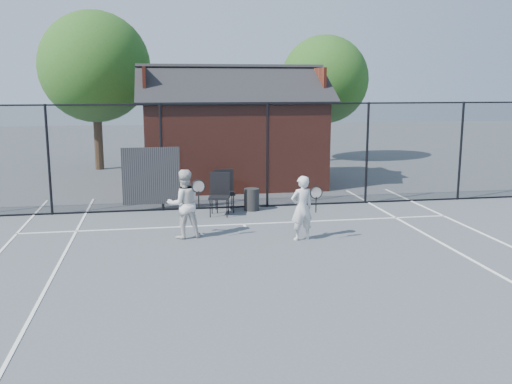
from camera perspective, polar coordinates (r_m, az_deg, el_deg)
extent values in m
plane|color=#4C5157|center=(11.68, 1.01, -6.77)|extent=(80.00, 80.00, 0.00)
cube|color=white|center=(14.53, -1.23, -3.23)|extent=(11.00, 0.06, 0.01)
cube|color=white|center=(9.81, -21.31, -10.99)|extent=(0.06, 18.00, 0.01)
cube|color=white|center=(11.45, 23.93, -8.06)|extent=(0.06, 18.00, 0.01)
cube|color=white|center=(14.39, -1.14, -3.38)|extent=(0.06, 0.30, 0.01)
cylinder|color=black|center=(16.32, -20.03, 3.00)|extent=(0.07, 0.07, 3.00)
cylinder|color=black|center=(16.07, -9.43, 3.39)|extent=(0.07, 0.07, 3.00)
cylinder|color=black|center=(16.37, 1.15, 3.67)|extent=(0.07, 0.07, 3.00)
cylinder|color=black|center=(17.19, 11.04, 3.82)|extent=(0.07, 0.07, 3.00)
cylinder|color=black|center=(18.47, 19.78, 3.85)|extent=(0.07, 0.07, 3.00)
cylinder|color=black|center=(16.09, -2.37, 8.79)|extent=(22.00, 0.04, 0.04)
cylinder|color=black|center=(16.45, -2.29, -1.49)|extent=(22.00, 0.04, 0.04)
cube|color=black|center=(16.21, -2.33, 3.59)|extent=(22.00, 3.00, 0.01)
cube|color=black|center=(16.12, -10.44, 1.59)|extent=(1.60, 0.04, 1.60)
cube|color=maroon|center=(20.21, -2.43, 5.01)|extent=(6.00, 4.00, 3.00)
cube|color=black|center=(19.12, -2.08, 10.79)|extent=(6.50, 2.36, 1.32)
cube|color=black|center=(21.10, -2.83, 10.78)|extent=(6.50, 2.36, 1.32)
cube|color=maroon|center=(19.94, -11.06, 10.60)|extent=(0.10, 2.80, 1.06)
cube|color=maroon|center=(20.70, 5.79, 10.74)|extent=(0.10, 2.80, 1.06)
cylinder|color=#2F2112|center=(24.66, -15.48, 5.11)|extent=(0.36, 0.36, 2.52)
sphere|color=#1D4714|center=(24.56, -15.83, 11.95)|extent=(4.48, 4.48, 4.48)
cylinder|color=#2F2112|center=(26.66, 6.76, 5.51)|extent=(0.36, 0.36, 2.23)
sphere|color=#1D4714|center=(26.56, 6.89, 11.11)|extent=(3.97, 3.97, 3.97)
imported|color=silver|center=(13.00, 4.60, -1.61)|extent=(0.61, 0.47, 1.48)
torus|color=black|center=(12.70, 6.04, -0.05)|extent=(0.29, 0.02, 0.29)
cylinder|color=black|center=(12.76, 6.02, -1.28)|extent=(0.03, 0.03, 0.36)
imported|color=silver|center=(13.23, -7.23, -1.18)|extent=(0.88, 0.74, 1.60)
torus|color=black|center=(12.85, -5.78, 0.57)|extent=(0.31, 0.03, 0.31)
cylinder|color=black|center=(12.91, -5.75, -0.73)|extent=(0.03, 0.03, 0.38)
cube|color=black|center=(15.92, -3.16, 0.06)|extent=(0.56, 0.58, 1.14)
cube|color=black|center=(15.41, -3.70, -0.32)|extent=(0.65, 0.66, 1.13)
cylinder|color=black|center=(16.08, -0.45, -0.75)|extent=(0.48, 0.48, 0.62)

